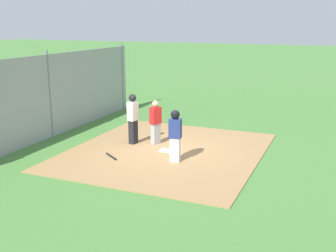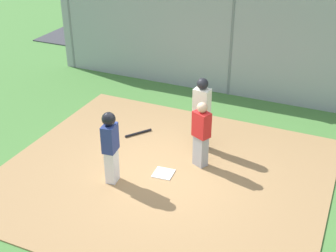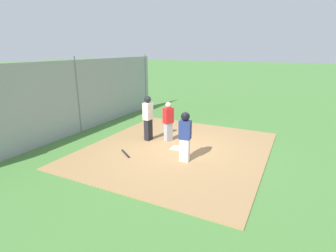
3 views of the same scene
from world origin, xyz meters
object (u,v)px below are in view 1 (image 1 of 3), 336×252
runner (175,132)px  baseball_bat (111,156)px  parked_car_green (1,101)px  umpire (133,117)px  home_plate (166,150)px  catcher (156,122)px  parked_car_silver (61,91)px

runner → baseball_bat: (0.45, -2.10, -0.94)m
baseball_bat → parked_car_green: size_ratio=0.17×
umpire → home_plate: bearing=-5.6°
umpire → runner: (1.26, 2.16, -0.01)m
catcher → baseball_bat: bearing=-84.2°
home_plate → umpire: bearing=-103.1°
runner → umpire: bearing=52.6°
catcher → runner: size_ratio=0.95×
umpire → parked_car_silver: size_ratio=0.42×
parked_car_silver → parked_car_green: size_ratio=1.02×
catcher → umpire: bearing=-134.4°
baseball_bat → parked_car_green: 9.36m
catcher → parked_car_silver: catcher is taller
home_plate → umpire: (-0.34, -1.46, 0.97)m
home_plate → runner: runner is taller
parked_car_green → runner: bearing=-113.7°
catcher → runner: (1.54, 1.39, 0.13)m
home_plate → runner: (0.92, 0.70, 0.96)m
home_plate → parked_car_green: parked_car_green is taller
runner → catcher: bearing=34.8°
home_plate → baseball_bat: baseball_bat is taller
baseball_bat → parked_car_silver: (-7.39, -7.59, 0.55)m
runner → parked_car_green: size_ratio=0.39×
baseball_bat → catcher: bearing=-73.7°
runner → parked_car_silver: bearing=47.1°
catcher → home_plate: bearing=-16.7°
parked_car_silver → catcher: bearing=-132.4°
umpire → baseball_bat: (1.71, 0.06, -0.95)m
runner → home_plate: bearing=30.1°
catcher → parked_car_silver: bearing=172.3°
umpire → parked_car_silver: bearing=150.4°
catcher → parked_car_silver: 9.90m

